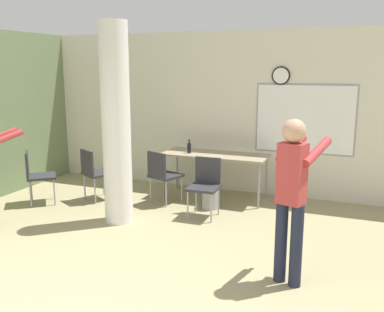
# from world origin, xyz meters

# --- Properties ---
(wall_back) EXTENTS (8.00, 0.15, 2.80)m
(wall_back) POSITION_xyz_m (0.03, 5.06, 1.40)
(wall_back) COLOR beige
(wall_back) RESTS_ON ground_plane
(support_pillar) EXTENTS (0.40, 0.40, 2.80)m
(support_pillar) POSITION_xyz_m (-0.94, 2.89, 1.40)
(support_pillar) COLOR white
(support_pillar) RESTS_ON ground_plane
(folding_table) EXTENTS (1.76, 0.69, 0.77)m
(folding_table) POSITION_xyz_m (-0.02, 4.46, 0.71)
(folding_table) COLOR tan
(folding_table) RESTS_ON ground_plane
(bottle_on_table) EXTENTS (0.06, 0.06, 0.23)m
(bottle_on_table) POSITION_xyz_m (-0.45, 4.37, 0.85)
(bottle_on_table) COLOR black
(bottle_on_table) RESTS_ON folding_table
(waste_bin) EXTENTS (0.27, 0.27, 0.33)m
(waste_bin) POSITION_xyz_m (0.11, 3.91, 0.16)
(waste_bin) COLOR #B2B2B7
(waste_bin) RESTS_ON ground_plane
(chair_by_left_wall) EXTENTS (0.62, 0.62, 0.87)m
(chair_by_left_wall) POSITION_xyz_m (-2.60, 3.10, 0.51)
(chair_by_left_wall) COLOR #2D2D33
(chair_by_left_wall) RESTS_ON ground_plane
(chair_table_front) EXTENTS (0.45, 0.45, 0.87)m
(chair_table_front) POSITION_xyz_m (0.13, 3.56, 0.51)
(chair_table_front) COLOR #2D2D33
(chair_table_front) RESTS_ON ground_plane
(chair_near_pillar) EXTENTS (0.59, 0.59, 0.87)m
(chair_near_pillar) POSITION_xyz_m (-1.83, 3.60, 0.51)
(chair_near_pillar) COLOR #2D2D33
(chair_near_pillar) RESTS_ON ground_plane
(chair_table_left) EXTENTS (0.56, 0.56, 0.87)m
(chair_table_left) POSITION_xyz_m (-0.71, 3.86, 0.51)
(chair_table_left) COLOR #2D2D33
(chair_table_left) RESTS_ON ground_plane
(person_playing_side) EXTENTS (0.51, 0.71, 1.70)m
(person_playing_side) POSITION_xyz_m (1.63, 1.97, 1.00)
(person_playing_side) COLOR #1E2338
(person_playing_side) RESTS_ON ground_plane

